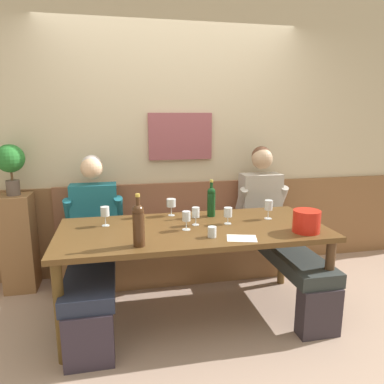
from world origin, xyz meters
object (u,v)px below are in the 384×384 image
Objects in this scene: person_left_seat at (93,240)px; wine_bottle_amber_mid at (139,224)px; potted_plant at (10,162)px; person_right_seat at (275,223)px; wine_glass_mid_right at (186,217)px; water_tumbler_right at (212,232)px; wall_bench at (178,250)px; ice_bucket at (306,221)px; wine_glass_center_rear at (196,213)px; wine_glass_left_end at (269,206)px; wine_glass_center_front at (171,203)px; water_tumbler_left at (136,213)px; dining_table at (193,237)px; wine_glass_mid_left at (105,212)px; wine_bottle_green_tall at (211,201)px; wine_glass_by_bottle at (228,213)px.

person_left_seat is 3.80× the size of wine_bottle_amber_mid.
person_right_seat is at bearing -10.30° from potted_plant.
water_tumbler_right is at bearing -53.15° from wine_glass_mid_right.
ice_bucket is (0.81, -1.03, 0.56)m from wall_bench.
wine_glass_left_end reaches higher than wine_glass_center_rear.
person_left_seat reaches higher than wine_glass_center_front.
water_tumbler_left is (-1.23, 0.63, -0.04)m from ice_bucket.
water_tumbler_right is (0.15, -0.20, -0.06)m from wine_glass_mid_right.
dining_table is 0.71m from wine_glass_left_end.
wine_bottle_amber_mid is at bearing -91.65° from water_tumbler_left.
dining_table is at bearing -39.81° from water_tumbler_left.
wine_glass_mid_left is at bearing 159.24° from wine_glass_mid_right.
wine_bottle_green_tall is 0.70× the size of potted_plant.
wine_glass_mid_left reaches higher than wine_glass_mid_right.
wine_bottle_green_tall is at bearing -172.81° from person_right_seat.
wine_glass_center_rear is at bearing -175.97° from wine_glass_left_end.
wine_glass_center_rear is at bearing -64.45° from wine_glass_center_front.
wine_bottle_amber_mid is 2.22× the size of wine_glass_left_end.
potted_plant reaches higher than ice_bucket.
person_left_seat is at bearing 162.25° from wine_glass_center_rear.
wine_glass_mid_right is at bearing -156.26° from person_right_seat.
wine_glass_mid_left is (-0.23, 0.51, -0.04)m from wine_bottle_amber_mid.
wine_glass_mid_right is at bearing -168.56° from wine_glass_left_end.
water_tumbler_left is at bearing -176.53° from wine_glass_center_front.
person_right_seat reaches higher than wine_glass_left_end.
person_left_seat reaches higher than wine_glass_by_bottle.
person_right_seat is 3.00× the size of potted_plant.
water_tumbler_left is at bearing 146.98° from wine_glass_center_rear.
person_right_seat is at bearing -24.48° from wall_bench.
water_tumbler_right is at bearing -141.88° from person_right_seat.
wine_bottle_green_tall is 0.90m from wine_glass_mid_left.
person_right_seat is at bearing 7.19° from wine_bottle_green_tall.
wine_glass_center_front is at bearing 145.07° from ice_bucket.
wine_glass_mid_left is (-1.48, 0.46, 0.03)m from ice_bucket.
wine_bottle_amber_mid is 1.56m from potted_plant.
wine_glass_center_rear is at bearing -10.25° from wine_glass_mid_left.
potted_plant is (-1.05, 1.11, 0.30)m from wine_bottle_amber_mid.
wall_bench is 1.73× the size of person_left_seat.
wine_glass_center_rear is (-0.83, -0.30, 0.22)m from person_right_seat.
dining_table is 5.76× the size of wine_bottle_amber_mid.
wine_bottle_amber_mid reaches higher than dining_table.
person_left_seat is 9.33× the size of wine_glass_mid_right.
wine_glass_center_rear is 0.31m from water_tumbler_right.
ice_bucket reaches higher than water_tumbler_right.
wine_bottle_amber_mid is at bearing -141.31° from wine_glass_center_rear.
wine_glass_center_front is at bearing 164.89° from wine_bottle_green_tall.
wine_bottle_green_tall reaches higher than wine_glass_center_rear.
ice_bucket is 2.51× the size of water_tumbler_left.
wine_glass_mid_left is at bearing -48.93° from person_left_seat.
wine_glass_by_bottle reaches higher than dining_table.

